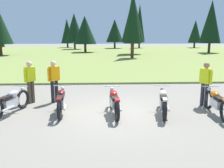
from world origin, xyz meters
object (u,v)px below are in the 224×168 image
at_px(motorcycle_maroon, 61,101).
at_px(rider_with_back_turned, 205,82).
at_px(motorcycle_red, 114,102).
at_px(motorcycle_orange, 216,102).
at_px(rider_near_row_end, 30,79).
at_px(motorcycle_cream, 163,101).
at_px(motorcycle_silver, 10,102).
at_px(rider_in_hivis_vest, 54,79).

relative_size(motorcycle_maroon, rider_with_back_turned, 1.26).
bearing_deg(motorcycle_red, motorcycle_orange, -3.79).
bearing_deg(rider_with_back_turned, rider_near_row_end, 173.76).
height_order(motorcycle_maroon, motorcycle_cream, same).
xyz_separation_m(motorcycle_silver, motorcycle_cream, (5.18, -0.18, 0.00)).
xyz_separation_m(motorcycle_red, rider_in_hivis_vest, (-2.31, 1.65, 0.51)).
height_order(motorcycle_maroon, rider_near_row_end, rider_near_row_end).
relative_size(rider_near_row_end, rider_with_back_turned, 1.00).
bearing_deg(motorcycle_silver, rider_with_back_turned, 5.41).
bearing_deg(motorcycle_silver, rider_in_hivis_vest, 51.02).
bearing_deg(motorcycle_maroon, motorcycle_silver, -178.88).
bearing_deg(rider_in_hivis_vest, motorcycle_maroon, -71.20).
relative_size(motorcycle_red, rider_with_back_turned, 1.26).
distance_m(motorcycle_red, rider_near_row_end, 3.61).
xyz_separation_m(motorcycle_maroon, motorcycle_red, (1.81, -0.19, 0.00)).
relative_size(motorcycle_cream, motorcycle_orange, 0.99).
bearing_deg(motorcycle_maroon, rider_in_hivis_vest, 108.80).
height_order(motorcycle_maroon, rider_with_back_turned, rider_with_back_turned).
height_order(motorcycle_silver, motorcycle_cream, same).
bearing_deg(motorcycle_silver, rider_near_row_end, 77.85).
height_order(motorcycle_silver, rider_in_hivis_vest, rider_in_hivis_vest).
bearing_deg(motorcycle_red, motorcycle_maroon, 174.13).
bearing_deg(rider_with_back_turned, rider_in_hivis_vest, 171.79).
xyz_separation_m(motorcycle_red, rider_near_row_end, (-3.22, 1.54, 0.51)).
bearing_deg(motorcycle_orange, motorcycle_red, 176.21).
bearing_deg(rider_near_row_end, motorcycle_silver, -102.15).
bearing_deg(motorcycle_red, rider_with_back_turned, 13.24).
height_order(motorcycle_silver, motorcycle_orange, same).
distance_m(motorcycle_red, motorcycle_orange, 3.43).
xyz_separation_m(motorcycle_silver, rider_near_row_end, (0.30, 1.39, 0.51)).
relative_size(motorcycle_cream, rider_in_hivis_vest, 1.25).
distance_m(motorcycle_red, rider_in_hivis_vest, 2.88).
xyz_separation_m(motorcycle_silver, motorcycle_red, (3.52, -0.15, 0.00)).
bearing_deg(motorcycle_silver, motorcycle_orange, -3.13).
height_order(motorcycle_red, motorcycle_orange, same).
relative_size(motorcycle_red, motorcycle_orange, 1.00).
bearing_deg(motorcycle_cream, rider_near_row_end, 162.12).
xyz_separation_m(motorcycle_maroon, rider_with_back_turned, (5.27, 0.63, 0.51)).
bearing_deg(motorcycle_cream, rider_in_hivis_vest, 157.12).
xyz_separation_m(motorcycle_silver, motorcycle_orange, (6.94, -0.38, 0.00)).
bearing_deg(motorcycle_red, rider_in_hivis_vest, 144.53).
distance_m(motorcycle_maroon, rider_with_back_turned, 5.33).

